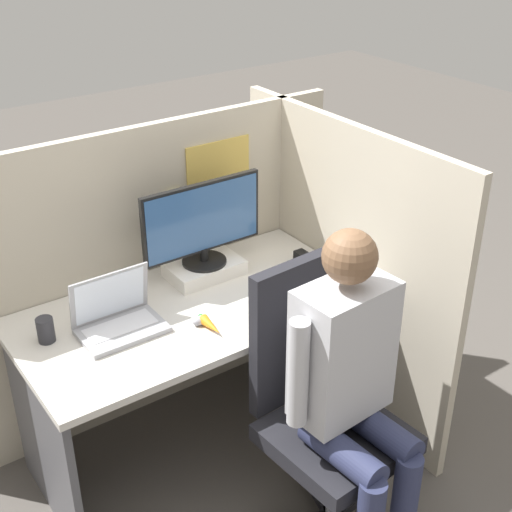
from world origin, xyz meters
TOP-DOWN VIEW (x-y plane):
  - ground_plane at (0.00, 0.00)m, footprint 12.00×12.00m
  - cubicle_panel_back at (0.00, 0.75)m, footprint 1.91×0.05m
  - cubicle_panel_right at (0.73, 0.29)m, footprint 0.04×1.37m
  - desk at (0.00, 0.36)m, footprint 1.41×0.72m
  - paper_box at (0.17, 0.55)m, footprint 0.32×0.20m
  - monitor at (0.17, 0.55)m, footprint 0.55×0.19m
  - laptop at (-0.31, 0.38)m, footprint 0.32×0.21m
  - mouse at (-0.05, 0.23)m, footprint 0.06×0.04m
  - stapler at (0.59, 0.36)m, footprint 0.05×0.14m
  - carrot_toy at (-0.03, 0.17)m, footprint 0.04×0.14m
  - office_chair at (0.20, -0.21)m, footprint 0.53×0.57m
  - person at (0.19, -0.38)m, footprint 0.48×0.45m
  - pen_cup at (-0.57, 0.47)m, footprint 0.06×0.06m

SIDE VIEW (x-z plane):
  - ground_plane at x=0.00m, z-range 0.00..0.00m
  - office_chair at x=0.20m, z-range 0.01..1.06m
  - desk at x=0.00m, z-range 0.18..0.91m
  - cubicle_panel_right at x=0.73m, z-range 0.00..1.37m
  - cubicle_panel_back at x=0.00m, z-range 0.00..1.37m
  - person at x=0.19m, z-range 0.10..1.37m
  - mouse at x=-0.05m, z-range 0.72..0.76m
  - carrot_toy at x=-0.03m, z-range 0.72..0.77m
  - stapler at x=0.59m, z-range 0.72..0.77m
  - paper_box at x=0.17m, z-range 0.72..0.79m
  - laptop at x=-0.31m, z-range 0.66..0.88m
  - pen_cup at x=-0.57m, z-range 0.72..0.82m
  - monitor at x=0.17m, z-range 0.79..1.16m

